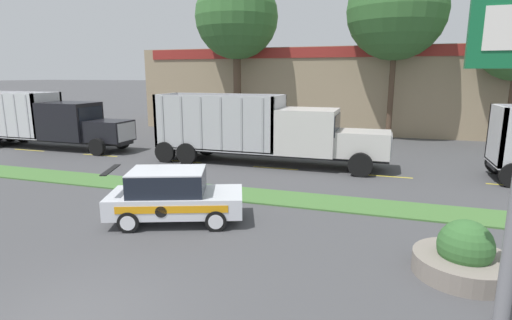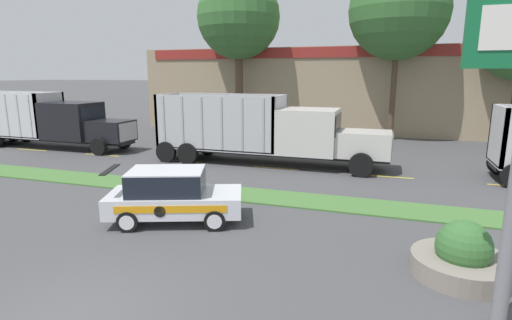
{
  "view_description": "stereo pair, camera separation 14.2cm",
  "coord_description": "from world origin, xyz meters",
  "px_view_note": "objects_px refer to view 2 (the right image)",
  "views": [
    {
      "loc": [
        5.53,
        -5.44,
        4.69
      ],
      "look_at": [
        0.65,
        9.64,
        1.29
      ],
      "focal_mm": 28.0,
      "sensor_mm": 36.0,
      "label": 1
    },
    {
      "loc": [
        5.66,
        -5.39,
        4.69
      ],
      "look_at": [
        0.65,
        9.64,
        1.29
      ],
      "focal_mm": 28.0,
      "sensor_mm": 36.0,
      "label": 2
    }
  ],
  "objects_px": {
    "stone_planter": "(462,258)",
    "dump_truck_mid": "(286,135)",
    "rally_car": "(173,195)",
    "dump_truck_trail": "(57,124)"
  },
  "relations": [
    {
      "from": "dump_truck_trail",
      "to": "rally_car",
      "type": "xyz_separation_m",
      "value": [
        13.83,
        -9.39,
        -0.72
      ]
    },
    {
      "from": "stone_planter",
      "to": "dump_truck_mid",
      "type": "bearing_deg",
      "value": 124.09
    },
    {
      "from": "dump_truck_trail",
      "to": "rally_car",
      "type": "distance_m",
      "value": 16.73
    },
    {
      "from": "rally_car",
      "to": "stone_planter",
      "type": "relative_size",
      "value": 2.02
    },
    {
      "from": "dump_truck_trail",
      "to": "stone_planter",
      "type": "distance_m",
      "value": 24.54
    },
    {
      "from": "dump_truck_trail",
      "to": "dump_truck_mid",
      "type": "bearing_deg",
      "value": -1.01
    },
    {
      "from": "dump_truck_mid",
      "to": "rally_car",
      "type": "xyz_separation_m",
      "value": [
        -1.46,
        -9.12,
        -0.76
      ]
    },
    {
      "from": "dump_truck_trail",
      "to": "rally_car",
      "type": "height_order",
      "value": "dump_truck_trail"
    },
    {
      "from": "dump_truck_mid",
      "to": "dump_truck_trail",
      "type": "height_order",
      "value": "dump_truck_mid"
    },
    {
      "from": "rally_car",
      "to": "stone_planter",
      "type": "distance_m",
      "value": 8.42
    }
  ]
}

